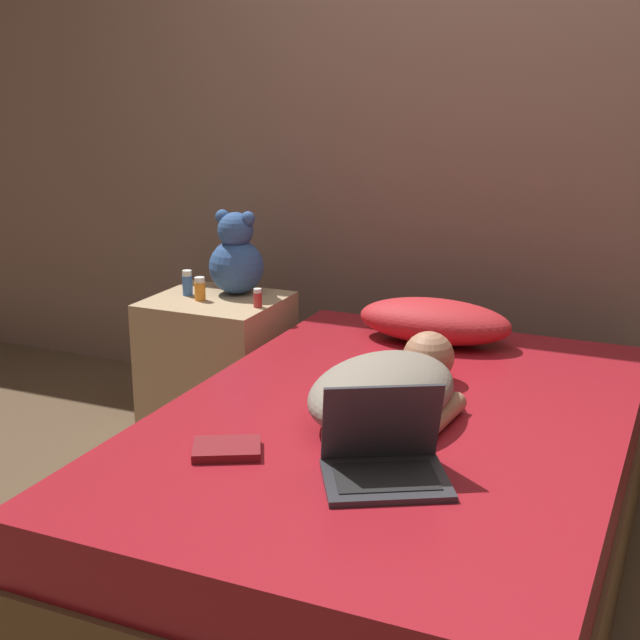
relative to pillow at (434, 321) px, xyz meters
name	(u,v)px	position (x,y,z in m)	size (l,w,h in m)	color
ground_plane	(390,559)	(0.10, -0.72, -0.55)	(12.00, 12.00, 0.00)	brown
wall_back	(505,104)	(0.10, 0.53, 0.75)	(8.00, 0.06, 2.60)	#846656
bed	(392,489)	(0.10, -0.72, -0.32)	(1.32, 1.95, 0.47)	brown
nightstand	(218,366)	(-0.87, -0.07, -0.27)	(0.50, 0.46, 0.56)	tan
pillow	(434,321)	(0.00, 0.00, 0.00)	(0.56, 0.29, 0.16)	red
person_lying	(389,387)	(0.08, -0.73, 0.01)	(0.42, 0.73, 0.17)	gray
laptop	(384,458)	(0.21, -1.12, -0.03)	(0.38, 0.35, 0.24)	#333338
teddy_bear	(236,258)	(-0.84, 0.04, 0.15)	(0.22, 0.22, 0.34)	#335693
bottle_blue	(187,283)	(-1.00, -0.07, 0.06)	(0.04, 0.04, 0.10)	#3866B2
bottle_orange	(200,289)	(-0.92, -0.11, 0.05)	(0.04, 0.04, 0.09)	orange
bottle_red	(258,298)	(-0.66, -0.11, 0.04)	(0.03, 0.03, 0.07)	#B72D2D
book	(227,449)	(-0.21, -1.15, -0.07)	(0.22, 0.20, 0.02)	maroon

